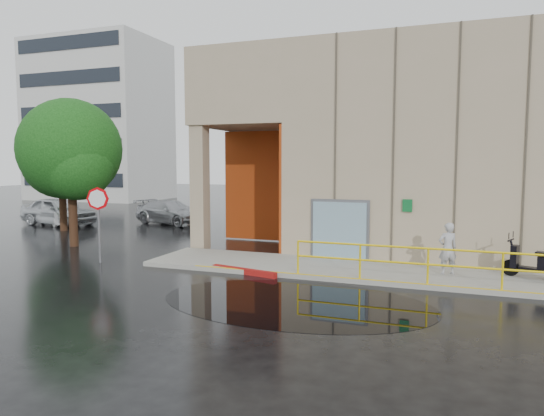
{
  "coord_description": "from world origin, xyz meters",
  "views": [
    {
      "loc": [
        3.71,
        -10.89,
        3.55
      ],
      "look_at": [
        -1.29,
        3.0,
        2.16
      ],
      "focal_mm": 32.0,
      "sensor_mm": 36.0,
      "label": 1
    }
  ],
  "objects_px": {
    "red_curb": "(244,271)",
    "tree_far": "(62,164)",
    "person": "(448,248)",
    "car_c": "(171,212)",
    "scooter": "(535,253)",
    "car_a": "(58,211)",
    "stop_sign": "(98,208)",
    "tree_near": "(72,153)",
    "car_b": "(59,213)"
  },
  "relations": [
    {
      "from": "car_b",
      "to": "tree_far",
      "type": "height_order",
      "value": "tree_far"
    },
    {
      "from": "person",
      "to": "stop_sign",
      "type": "height_order",
      "value": "stop_sign"
    },
    {
      "from": "scooter",
      "to": "car_a",
      "type": "distance_m",
      "value": 23.96
    },
    {
      "from": "car_c",
      "to": "person",
      "type": "bearing_deg",
      "value": -104.46
    },
    {
      "from": "stop_sign",
      "to": "car_a",
      "type": "relative_size",
      "value": 0.58
    },
    {
      "from": "stop_sign",
      "to": "car_b",
      "type": "distance_m",
      "value": 12.48
    },
    {
      "from": "tree_near",
      "to": "car_b",
      "type": "bearing_deg",
      "value": 137.73
    },
    {
      "from": "person",
      "to": "car_c",
      "type": "xyz_separation_m",
      "value": [
        -15.01,
        8.69,
        -0.26
      ]
    },
    {
      "from": "car_c",
      "to": "tree_far",
      "type": "distance_m",
      "value": 6.35
    },
    {
      "from": "red_curb",
      "to": "tree_far",
      "type": "height_order",
      "value": "tree_far"
    },
    {
      "from": "tree_far",
      "to": "stop_sign",
      "type": "bearing_deg",
      "value": -39.98
    },
    {
      "from": "scooter",
      "to": "stop_sign",
      "type": "distance_m",
      "value": 14.14
    },
    {
      "from": "scooter",
      "to": "car_b",
      "type": "xyz_separation_m",
      "value": [
        -23.42,
        6.23,
        -0.27
      ]
    },
    {
      "from": "car_b",
      "to": "car_c",
      "type": "relative_size",
      "value": 0.83
    },
    {
      "from": "car_c",
      "to": "stop_sign",
      "type": "bearing_deg",
      "value": -146.01
    },
    {
      "from": "car_b",
      "to": "tree_near",
      "type": "relative_size",
      "value": 0.63
    },
    {
      "from": "stop_sign",
      "to": "tree_far",
      "type": "height_order",
      "value": "tree_far"
    },
    {
      "from": "red_curb",
      "to": "car_c",
      "type": "xyz_separation_m",
      "value": [
        -8.91,
        10.17,
        0.59
      ]
    },
    {
      "from": "car_c",
      "to": "tree_far",
      "type": "height_order",
      "value": "tree_far"
    },
    {
      "from": "scooter",
      "to": "car_b",
      "type": "bearing_deg",
      "value": -173.17
    },
    {
      "from": "person",
      "to": "tree_near",
      "type": "relative_size",
      "value": 0.26
    },
    {
      "from": "car_c",
      "to": "tree_near",
      "type": "distance_m",
      "value": 8.58
    },
    {
      "from": "tree_near",
      "to": "tree_far",
      "type": "distance_m",
      "value": 5.29
    },
    {
      "from": "scooter",
      "to": "car_a",
      "type": "bearing_deg",
      "value": -172.66
    },
    {
      "from": "person",
      "to": "scooter",
      "type": "relative_size",
      "value": 0.9
    },
    {
      "from": "red_curb",
      "to": "tree_far",
      "type": "xyz_separation_m",
      "value": [
        -12.56,
        5.79,
        3.4
      ]
    },
    {
      "from": "car_a",
      "to": "person",
      "type": "bearing_deg",
      "value": -99.22
    },
    {
      "from": "car_b",
      "to": "car_c",
      "type": "bearing_deg",
      "value": -41.44
    },
    {
      "from": "person",
      "to": "scooter",
      "type": "xyz_separation_m",
      "value": [
        2.39,
        0.21,
        -0.03
      ]
    },
    {
      "from": "scooter",
      "to": "tree_far",
      "type": "xyz_separation_m",
      "value": [
        -21.05,
        4.11,
        2.57
      ]
    },
    {
      "from": "person",
      "to": "scooter",
      "type": "height_order",
      "value": "person"
    },
    {
      "from": "tree_near",
      "to": "car_c",
      "type": "bearing_deg",
      "value": 91.68
    },
    {
      "from": "scooter",
      "to": "car_c",
      "type": "bearing_deg",
      "value": 175.73
    },
    {
      "from": "tree_near",
      "to": "tree_far",
      "type": "bearing_deg",
      "value": 137.48
    },
    {
      "from": "tree_far",
      "to": "car_a",
      "type": "bearing_deg",
      "value": 139.37
    },
    {
      "from": "tree_far",
      "to": "scooter",
      "type": "bearing_deg",
      "value": -11.04
    },
    {
      "from": "car_c",
      "to": "scooter",
      "type": "bearing_deg",
      "value": -100.38
    },
    {
      "from": "scooter",
      "to": "car_a",
      "type": "xyz_separation_m",
      "value": [
        -23.21,
        5.95,
        -0.12
      ]
    },
    {
      "from": "person",
      "to": "car_c",
      "type": "relative_size",
      "value": 0.34
    },
    {
      "from": "person",
      "to": "tree_far",
      "type": "height_order",
      "value": "tree_far"
    },
    {
      "from": "person",
      "to": "red_curb",
      "type": "xyz_separation_m",
      "value": [
        -6.1,
        -1.47,
        -0.85
      ]
    },
    {
      "from": "stop_sign",
      "to": "person",
      "type": "bearing_deg",
      "value": 16.53
    },
    {
      "from": "scooter",
      "to": "tree_near",
      "type": "relative_size",
      "value": 0.28
    },
    {
      "from": "car_b",
      "to": "car_c",
      "type": "height_order",
      "value": "car_c"
    },
    {
      "from": "car_c",
      "to": "car_a",
      "type": "bearing_deg",
      "value": 129.2
    },
    {
      "from": "stop_sign",
      "to": "tree_far",
      "type": "relative_size",
      "value": 0.48
    },
    {
      "from": "car_a",
      "to": "red_curb",
      "type": "bearing_deg",
      "value": -110.16
    },
    {
      "from": "car_c",
      "to": "car_b",
      "type": "bearing_deg",
      "value": 126.19
    },
    {
      "from": "stop_sign",
      "to": "tree_far",
      "type": "bearing_deg",
      "value": 148.6
    },
    {
      "from": "person",
      "to": "car_a",
      "type": "distance_m",
      "value": 21.71
    }
  ]
}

